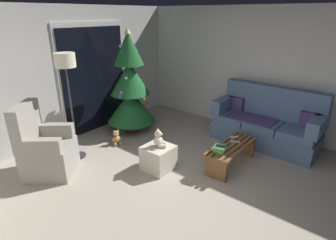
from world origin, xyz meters
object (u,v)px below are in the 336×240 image
object	(u,v)px
remote_silver	(235,142)
cell_phone	(221,146)
floor_lamp	(66,71)
couch	(266,124)
christmas_tree	(130,88)
book_stack	(220,149)
teddy_bear_honey_by_tree	(117,138)
remote_white	(234,137)
coffee_table	(231,152)
armchair	(45,150)
teddy_bear_cream	(159,139)
ottoman	(158,158)

from	to	relation	value
remote_silver	cell_phone	bearing A→B (deg)	154.14
remote_silver	floor_lamp	size ratio (longest dim) A/B	0.09
couch	christmas_tree	bearing A→B (deg)	116.03
book_stack	teddy_bear_honey_by_tree	world-z (taller)	book_stack
floor_lamp	remote_white	bearing A→B (deg)	-51.29
remote_white	cell_phone	xyz separation A→B (m)	(-0.63, -0.08, 0.10)
remote_silver	teddy_bear_honey_by_tree	world-z (taller)	remote_silver
coffee_table	armchair	size ratio (longest dim) A/B	0.97
book_stack	teddy_bear_cream	distance (m)	0.94
teddy_bear_honey_by_tree	book_stack	bearing A→B (deg)	-80.76
coffee_table	book_stack	distance (m)	0.39
christmas_tree	ottoman	bearing A→B (deg)	-119.27
cell_phone	teddy_bear_cream	world-z (taller)	teddy_bear_cream
ottoman	teddy_bear_cream	distance (m)	0.32
book_stack	ottoman	world-z (taller)	book_stack
couch	christmas_tree	world-z (taller)	christmas_tree
couch	ottoman	distance (m)	2.23
armchair	christmas_tree	bearing A→B (deg)	5.90
armchair	ottoman	distance (m)	1.74
remote_white	floor_lamp	world-z (taller)	floor_lamp
coffee_table	ottoman	distance (m)	1.19
floor_lamp	couch	bearing A→B (deg)	-41.73
couch	floor_lamp	bearing A→B (deg)	138.27
remote_silver	coffee_table	bearing A→B (deg)	159.79
remote_white	christmas_tree	world-z (taller)	christmas_tree
cell_phone	christmas_tree	xyz separation A→B (m)	(0.35, 2.30, 0.44)
coffee_table	christmas_tree	distance (m)	2.41
remote_silver	armchair	xyz separation A→B (m)	(-2.12, 2.10, 0.02)
floor_lamp	teddy_bear_cream	distance (m)	1.79
teddy_bear_cream	teddy_bear_honey_by_tree	world-z (taller)	teddy_bear_cream
cell_phone	armchair	xyz separation A→B (m)	(-1.65, 2.10, -0.09)
couch	book_stack	distance (m)	1.52
coffee_table	christmas_tree	bearing A→B (deg)	90.23
remote_silver	teddy_bear_honey_by_tree	size ratio (longest dim) A/B	0.55
cell_phone	armchair	distance (m)	2.67
armchair	teddy_bear_cream	world-z (taller)	armchair
cell_phone	armchair	size ratio (longest dim) A/B	0.13
remote_silver	teddy_bear_cream	world-z (taller)	teddy_bear_cream
floor_lamp	ottoman	bearing A→B (deg)	-66.61
remote_white	teddy_bear_cream	world-z (taller)	teddy_bear_cream
remote_silver	christmas_tree	xyz separation A→B (m)	(-0.12, 2.31, 0.54)
couch	book_stack	bearing A→B (deg)	174.85
couch	ottoman	xyz separation A→B (m)	(-2.01, 0.95, -0.20)
book_stack	cell_phone	size ratio (longest dim) A/B	1.84
book_stack	cell_phone	world-z (taller)	cell_phone
cell_phone	remote_white	bearing A→B (deg)	-3.68
christmas_tree	armchair	distance (m)	2.08
remote_silver	remote_white	xyz separation A→B (m)	(0.16, 0.09, 0.00)
coffee_table	teddy_bear_honey_by_tree	bearing A→B (deg)	108.13
couch	floor_lamp	xyz separation A→B (m)	(-2.60, 2.32, 1.11)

